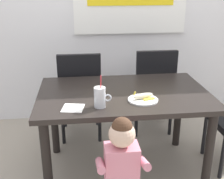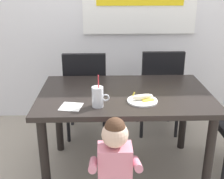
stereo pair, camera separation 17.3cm
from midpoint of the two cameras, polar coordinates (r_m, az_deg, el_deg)
ground_plane at (r=2.75m, az=0.22°, el=-15.45°), size 24.00×24.00×0.00m
dining_table at (r=2.42m, az=0.24°, el=-2.81°), size 1.39×0.89×0.76m
dining_chair_left at (r=3.03m, az=-7.92°, el=-0.34°), size 0.44×0.45×0.96m
dining_chair_right at (r=3.15m, az=6.45°, el=0.61°), size 0.44×0.45×0.96m
toddler_standing at (r=1.93m, az=-0.75°, el=-13.99°), size 0.33×0.24×0.84m
milk_cup at (r=2.08m, az=-4.76°, el=-1.78°), size 0.13×0.08×0.25m
snack_plate at (r=2.21m, az=3.89°, el=-2.06°), size 0.23×0.23×0.01m
peeled_banana at (r=2.22m, az=3.99°, el=-1.32°), size 0.18×0.12×0.07m
paper_napkin at (r=2.11m, az=-10.02°, el=-3.66°), size 0.17×0.17×0.00m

